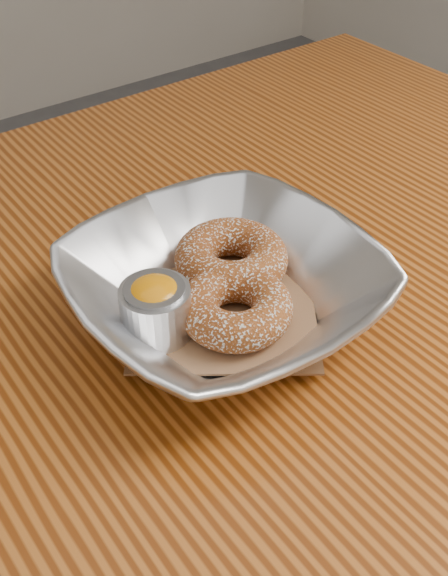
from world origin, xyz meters
TOP-DOWN VIEW (x-y plane):
  - table at (0.00, 0.00)m, footprint 1.20×0.80m
  - serving_bowl at (0.06, -0.01)m, footprint 0.24×0.24m
  - parchment at (0.06, -0.01)m, footprint 0.20×0.20m
  - donut_back at (0.09, 0.02)m, footprint 0.12×0.12m
  - donut_front at (0.06, -0.03)m, footprint 0.10×0.10m
  - ramekin at (0.00, -0.00)m, footprint 0.05×0.05m

SIDE VIEW (x-z plane):
  - table at x=0.00m, z-range 0.28..1.03m
  - parchment at x=0.06m, z-range 0.76..0.76m
  - donut_front at x=0.06m, z-range 0.76..0.79m
  - donut_back at x=0.09m, z-range 0.76..0.79m
  - serving_bowl at x=0.06m, z-range 0.75..0.81m
  - ramekin at x=0.00m, z-range 0.76..0.81m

